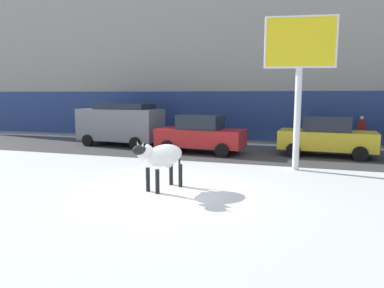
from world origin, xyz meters
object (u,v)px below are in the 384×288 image
Objects in this scene: cow_holstein at (163,156)px; car_red_sedan at (201,134)px; car_grey_van at (121,123)px; pedestrian_near_billboard at (139,126)px; car_yellow_sedan at (327,136)px; billboard at (300,52)px; pedestrian_by_cars at (361,133)px.

car_red_sedan is at bearing 96.79° from cow_holstein.
pedestrian_near_billboard is at bearing 88.27° from car_grey_van.
car_grey_van reaches higher than pedestrian_near_billboard.
car_red_sedan and car_yellow_sedan have the same top height.
car_grey_van is 1.09× the size of car_red_sedan.
car_yellow_sedan is at bearing 8.14° from car_red_sedan.
car_red_sedan is 2.49× the size of pedestrian_near_billboard.
billboard is at bearing -22.03° from car_grey_van.
billboard is at bearing 47.68° from cow_holstein.
car_grey_van is 10.66m from car_yellow_sedan.
car_red_sedan is 5.79m from pedestrian_near_billboard.
cow_holstein is 9.09m from car_yellow_sedan.
car_grey_van is 2.73× the size of pedestrian_by_cars.
car_red_sedan reaches higher than pedestrian_by_cars.
cow_holstein is 6.84m from car_red_sedan.
cow_holstein is at bearing -123.04° from car_yellow_sedan.
pedestrian_near_billboard is at bearing 146.50° from car_red_sedan.
cow_holstein is 11.47m from pedestrian_near_billboard.
car_yellow_sedan reaches higher than pedestrian_near_billboard.
cow_holstein is at bearing -83.21° from car_red_sedan.
billboard is at bearing -109.54° from car_yellow_sedan.
billboard is 1.18× the size of car_grey_van.
cow_holstein is 0.34× the size of billboard.
pedestrian_near_billboard and pedestrian_by_cars have the same top height.
car_red_sedan is at bearing -33.50° from pedestrian_near_billboard.
pedestrian_near_billboard is 12.35m from pedestrian_by_cars.
pedestrian_by_cars is (7.53, 3.20, -0.03)m from car_red_sedan.
billboard is 11.58m from pedestrian_near_billboard.
car_grey_van is at bearing 167.84° from car_red_sedan.
car_yellow_sedan is at bearing -1.24° from car_grey_van.
billboard is 7.50m from pedestrian_by_cars.
car_red_sedan is at bearing -171.86° from car_yellow_sedan.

